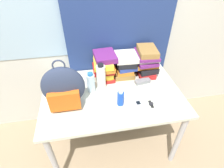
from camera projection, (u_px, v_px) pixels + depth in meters
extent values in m
cube|color=beige|center=(103.00, 17.00, 1.64)|extent=(6.00, 0.05, 2.50)
cube|color=#9EBCD1|center=(46.00, 15.00, 1.52)|extent=(1.10, 0.01, 0.80)
cube|color=navy|center=(120.00, 18.00, 1.62)|extent=(1.06, 0.04, 2.50)
cube|color=beige|center=(112.00, 94.00, 1.60)|extent=(1.25, 0.81, 0.03)
cylinder|color=#B2B2B7|center=(54.00, 161.00, 1.48)|extent=(0.05, 0.05, 0.70)
cylinder|color=#B2B2B7|center=(178.00, 140.00, 1.64)|extent=(0.05, 0.05, 0.70)
cylinder|color=#B2B2B7|center=(58.00, 103.00, 2.02)|extent=(0.05, 0.05, 0.70)
cylinder|color=#B2B2B7|center=(152.00, 91.00, 2.18)|extent=(0.05, 0.05, 0.70)
ellipsoid|color=#2D3851|center=(63.00, 87.00, 1.37)|extent=(0.34, 0.14, 0.37)
cube|color=#E05B19|center=(65.00, 101.00, 1.35)|extent=(0.24, 0.05, 0.16)
torus|color=#2D3851|center=(59.00, 66.00, 1.25)|extent=(0.10, 0.01, 0.10)
cube|color=red|center=(105.00, 76.00, 1.78)|extent=(0.17, 0.27, 0.02)
cube|color=yellow|center=(103.00, 72.00, 1.76)|extent=(0.18, 0.25, 0.05)
cube|color=red|center=(103.00, 69.00, 1.72)|extent=(0.20, 0.21, 0.04)
cube|color=orange|center=(104.00, 65.00, 1.69)|extent=(0.19, 0.28, 0.04)
cube|color=yellow|center=(103.00, 61.00, 1.66)|extent=(0.19, 0.29, 0.05)
cube|color=#6B2370|center=(105.00, 56.00, 1.64)|extent=(0.21, 0.25, 0.05)
cube|color=olive|center=(123.00, 73.00, 1.79)|extent=(0.21, 0.22, 0.05)
cube|color=orange|center=(124.00, 68.00, 1.77)|extent=(0.16, 0.24, 0.04)
cube|color=navy|center=(126.00, 65.00, 1.74)|extent=(0.19, 0.22, 0.04)
cube|color=black|center=(126.00, 61.00, 1.71)|extent=(0.19, 0.22, 0.05)
cube|color=silver|center=(126.00, 57.00, 1.68)|extent=(0.22, 0.23, 0.05)
cube|color=red|center=(145.00, 71.00, 1.82)|extent=(0.19, 0.28, 0.05)
cube|color=black|center=(145.00, 66.00, 1.80)|extent=(0.21, 0.29, 0.05)
cube|color=orange|center=(145.00, 62.00, 1.77)|extent=(0.22, 0.23, 0.04)
cube|color=#6B2370|center=(145.00, 60.00, 1.74)|extent=(0.20, 0.25, 0.03)
cube|color=silver|center=(147.00, 57.00, 1.72)|extent=(0.21, 0.21, 0.03)
cube|color=#6B2370|center=(147.00, 54.00, 1.71)|extent=(0.21, 0.28, 0.03)
cube|color=olive|center=(147.00, 51.00, 1.68)|extent=(0.19, 0.26, 0.05)
cylinder|color=silver|center=(91.00, 83.00, 1.56)|extent=(0.07, 0.07, 0.17)
cylinder|color=#286BB7|center=(90.00, 74.00, 1.50)|extent=(0.05, 0.05, 0.02)
cylinder|color=white|center=(101.00, 77.00, 1.58)|extent=(0.08, 0.08, 0.24)
cylinder|color=black|center=(101.00, 65.00, 1.49)|extent=(0.05, 0.05, 0.02)
cylinder|color=blue|center=(121.00, 98.00, 1.44)|extent=(0.06, 0.06, 0.13)
cylinder|color=white|center=(121.00, 92.00, 1.39)|extent=(0.04, 0.04, 0.02)
cube|color=#B7BCC6|center=(138.00, 103.00, 1.47)|extent=(0.06, 0.09, 0.02)
cube|color=black|center=(138.00, 103.00, 1.47)|extent=(0.04, 0.04, 0.00)
cube|color=gray|center=(143.00, 81.00, 1.69)|extent=(0.16, 0.08, 0.04)
cube|color=black|center=(151.00, 104.00, 1.47)|extent=(0.02, 0.09, 0.00)
cylinder|color=#232328|center=(151.00, 104.00, 1.47)|extent=(0.04, 0.04, 0.01)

